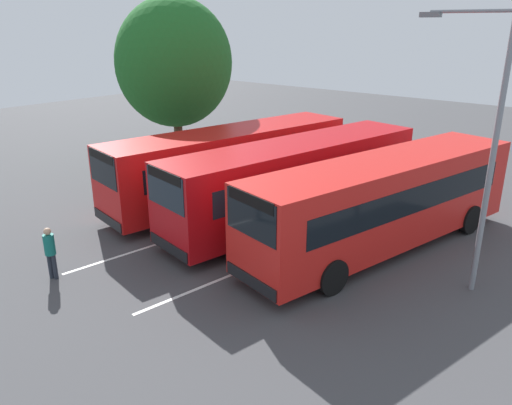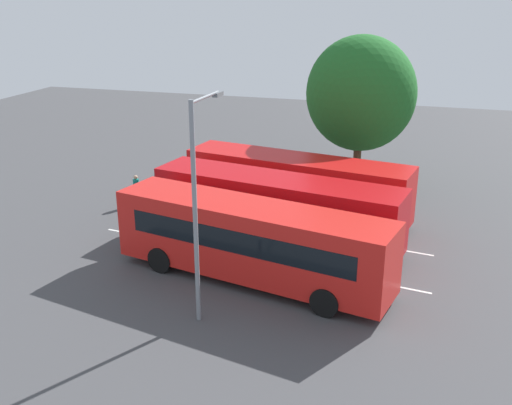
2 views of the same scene
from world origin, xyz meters
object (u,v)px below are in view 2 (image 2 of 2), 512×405
at_px(pedestrian, 136,188).
at_px(street_lamp, 198,197).
at_px(bus_center_left, 276,208).
at_px(bus_center_right, 250,239).
at_px(bus_far_left, 296,185).
at_px(depot_tree, 361,94).

height_order(pedestrian, street_lamp, street_lamp).
height_order(bus_center_left, pedestrian, bus_center_left).
bearing_deg(bus_center_right, pedestrian, -26.10).
xyz_separation_m(bus_far_left, depot_tree, (-2.22, -5.77, 3.66)).
bearing_deg(bus_center_left, depot_tree, -94.38).
bearing_deg(pedestrian, bus_center_left, -43.27).
relative_size(bus_far_left, depot_tree, 1.34).
bearing_deg(bus_center_right, bus_far_left, -79.18).
distance_m(bus_far_left, street_lamp, 10.59).
height_order(bus_center_right, street_lamp, street_lamp).
bearing_deg(depot_tree, pedestrian, 30.49).
xyz_separation_m(street_lamp, depot_tree, (-3.21, -15.96, 0.98)).
xyz_separation_m(bus_far_left, bus_center_right, (0.15, 7.09, 0.00)).
relative_size(bus_center_left, pedestrian, 6.97).
relative_size(street_lamp, depot_tree, 0.89).
xyz_separation_m(bus_far_left, pedestrian, (8.50, 0.54, -0.78)).
relative_size(bus_center_right, depot_tree, 1.34).
height_order(bus_center_right, depot_tree, depot_tree).
bearing_deg(street_lamp, bus_far_left, -3.36).
bearing_deg(depot_tree, bus_far_left, 68.96).
relative_size(pedestrian, street_lamp, 0.21).
bearing_deg(bus_center_left, pedestrian, -9.32).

